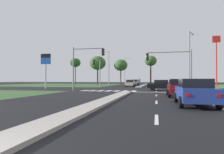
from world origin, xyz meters
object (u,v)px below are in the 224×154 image
object	(u,v)px
traffic_signal_near_left	(84,61)
car_silver_fifth	(136,82)
traffic_signal_far_left	(98,68)
street_lamp_second	(190,57)
car_grey_fourth	(135,82)
car_beige_third	(130,83)
pedestrian_at_median	(139,81)
car_maroon_second	(179,88)
traffic_signal_near_right	(173,63)
street_lamp_third	(108,66)
fastfood_pole_sign	(216,50)
fuel_price_totem	(46,63)
treeline_near	(75,63)
car_blue_sixth	(195,92)
treeline_second	(98,63)
street_lamp_fourth	(125,69)
treeline_fourth	(151,61)
treeline_third	(121,65)
car_black_near	(162,85)

from	to	relation	value
traffic_signal_near_left	car_silver_fifth	bearing A→B (deg)	84.21
traffic_signal_far_left	street_lamp_second	bearing A→B (deg)	-15.92
car_grey_fourth	car_beige_third	bearing A→B (deg)	90.78
pedestrian_at_median	car_grey_fourth	bearing A→B (deg)	-80.38
car_maroon_second	traffic_signal_near_right	world-z (taller)	traffic_signal_near_right
street_lamp_third	fastfood_pole_sign	size ratio (longest dim) A/B	0.73
fuel_price_totem	fastfood_pole_sign	bearing A→B (deg)	32.59
traffic_signal_near_right	treeline_near	xyz separation A→B (m)	(-30.47, 41.68, 4.03)
car_grey_fourth	traffic_signal_near_right	bearing A→B (deg)	104.76
fuel_price_totem	pedestrian_at_median	bearing A→B (deg)	37.41
car_beige_third	traffic_signal_far_left	bearing A→B (deg)	52.95
fastfood_pole_sign	car_blue_sixth	bearing A→B (deg)	-106.79
fastfood_pole_sign	treeline_second	size ratio (longest dim) A/B	1.31
traffic_signal_near_left	fuel_price_totem	world-z (taller)	fuel_price_totem
pedestrian_at_median	fastfood_pole_sign	distance (m)	21.63
street_lamp_fourth	fastfood_pole_sign	size ratio (longest dim) A/B	0.83
car_maroon_second	fastfood_pole_sign	bearing A→B (deg)	69.84
car_blue_sixth	street_lamp_second	xyz separation A→B (m)	(2.81, 19.78, 4.21)
car_grey_fourth	treeline_fourth	world-z (taller)	treeline_fourth
car_grey_fourth	treeline_third	world-z (taller)	treeline_third
pedestrian_at_median	street_lamp_third	bearing A→B (deg)	-39.42
treeline_third	street_lamp_second	bearing A→B (deg)	-61.98
traffic_signal_near_right	pedestrian_at_median	world-z (taller)	traffic_signal_near_right
car_beige_third	traffic_signal_far_left	world-z (taller)	traffic_signal_far_left
traffic_signal_near_right	treeline_fourth	size ratio (longest dim) A/B	0.59
traffic_signal_near_right	pedestrian_at_median	xyz separation A→B (m)	(-5.55, 17.81, -2.42)
car_maroon_second	pedestrian_at_median	distance (m)	24.69
car_beige_third	treeline_second	size ratio (longest dim) A/B	0.47
traffic_signal_near_right	treeline_fourth	world-z (taller)	treeline_fourth
car_grey_fourth	car_blue_sixth	xyz separation A→B (m)	(8.07, -42.44, -0.01)
street_lamp_third	treeline_near	world-z (taller)	treeline_near
street_lamp_second	pedestrian_at_median	world-z (taller)	street_lamp_second
car_silver_fifth	fuel_price_totem	size ratio (longest dim) A/B	0.74
car_beige_third	treeline_near	bearing A→B (deg)	-45.07
street_lamp_fourth	street_lamp_third	bearing A→B (deg)	-90.73
traffic_signal_far_left	treeline_near	xyz separation A→B (m)	(-17.38, 30.01, 3.89)
street_lamp_second	street_lamp_fourth	bearing A→B (deg)	110.82
car_grey_fourth	car_silver_fifth	xyz separation A→B (m)	(-0.10, 5.56, -0.03)
traffic_signal_far_left	car_beige_third	bearing A→B (deg)	52.95
car_silver_fifth	car_grey_fourth	bearing A→B (deg)	91.06
treeline_near	treeline_second	bearing A→B (deg)	-24.36
street_lamp_second	fastfood_pole_sign	bearing A→B (deg)	65.41
car_silver_fifth	treeline_second	world-z (taller)	treeline_second
car_grey_fourth	traffic_signal_near_right	xyz separation A→B (m)	(7.84, -29.73, 2.82)
car_black_near	fuel_price_totem	distance (m)	20.11
car_grey_fourth	street_lamp_third	xyz separation A→B (m)	(-6.29, -5.17, 4.16)
treeline_third	car_black_near	bearing A→B (deg)	-70.15
car_maroon_second	treeline_fourth	size ratio (longest dim) A/B	0.47
traffic_signal_far_left	treeline_second	size ratio (longest dim) A/B	0.59
car_maroon_second	treeline_second	bearing A→B (deg)	115.54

